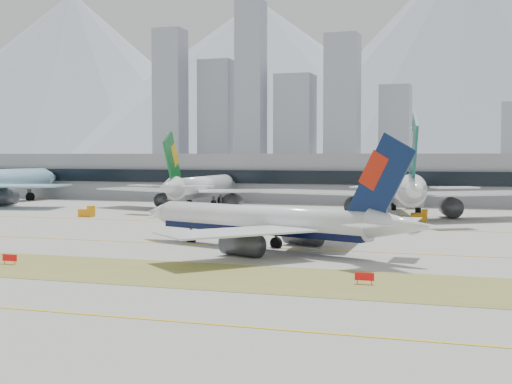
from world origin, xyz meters
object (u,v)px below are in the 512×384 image
(widebody_eva, at_px, (200,188))
(terminal, at_px, (338,177))
(widebody_cathay, at_px, (401,190))
(taxiing_airliner, at_px, (270,222))

(widebody_eva, distance_m, terminal, 54.37)
(widebody_cathay, xyz_separation_m, terminal, (-26.71, 56.48, 1.22))
(taxiing_airliner, distance_m, widebody_cathay, 67.17)
(widebody_cathay, bearing_deg, terminal, 13.14)
(taxiing_airliner, bearing_deg, terminal, -63.21)
(widebody_eva, bearing_deg, widebody_cathay, -103.48)
(terminal, bearing_deg, widebody_cathay, -64.69)
(taxiing_airliner, bearing_deg, widebody_cathay, -80.48)
(terminal, bearing_deg, widebody_eva, -122.21)
(taxiing_airliner, xyz_separation_m, widebody_cathay, (12.30, 66.00, 1.97))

